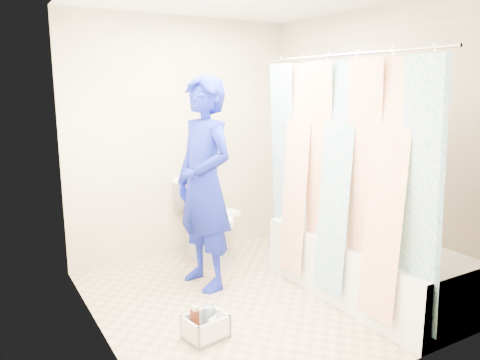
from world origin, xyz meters
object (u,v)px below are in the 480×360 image
toilet (207,219)px  plumber (204,184)px  cleaning_caddy (207,327)px  bathtub (364,265)px

toilet → plumber: 0.83m
toilet → plumber: bearing=-123.8°
toilet → plumber: plumber is taller
toilet → cleaning_caddy: toilet is taller
bathtub → toilet: bearing=116.9°
bathtub → plumber: 1.50m
bathtub → cleaning_caddy: bathtub is taller
plumber → cleaning_caddy: size_ratio=5.82×
bathtub → cleaning_caddy: (-1.44, 0.05, -0.19)m
cleaning_caddy → toilet: bearing=53.9°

